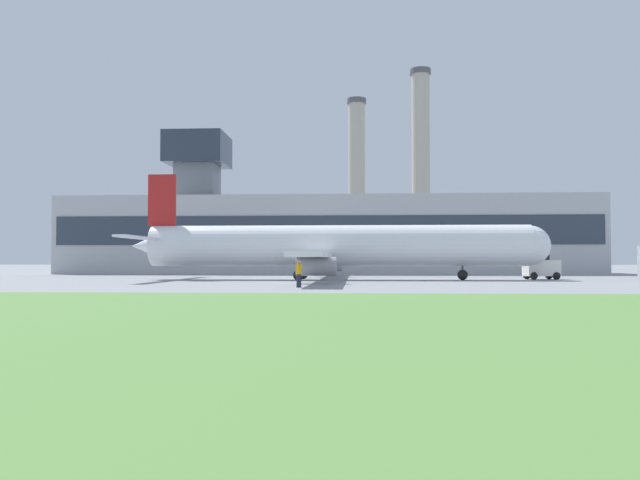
{
  "coord_description": "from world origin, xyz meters",
  "views": [
    {
      "loc": [
        4.08,
        -50.21,
        1.75
      ],
      "look_at": [
        0.75,
        5.79,
        3.59
      ],
      "focal_mm": 35.0,
      "sensor_mm": 36.0,
      "label": 1
    }
  ],
  "objects": [
    {
      "name": "ground_plane",
      "position": [
        0.0,
        0.0,
        0.0
      ],
      "size": [
        400.0,
        400.0,
        0.0
      ],
      "primitive_type": "plane",
      "color": "gray"
    },
    {
      "name": "grass_strip",
      "position": [
        0.0,
        -36.5,
        0.03
      ],
      "size": [
        240.0,
        37.0,
        0.06
      ],
      "color": "#5B8942",
      "rests_on": "ground_plane"
    },
    {
      "name": "terminal_building",
      "position": [
        -1.06,
        33.96,
        5.34
      ],
      "size": [
        68.74,
        16.07,
        19.09
      ],
      "color": "#B2B2B7",
      "rests_on": "ground_plane"
    },
    {
      "name": "smokestack_left",
      "position": [
        4.06,
        73.2,
        17.14
      ],
      "size": [
        3.79,
        3.79,
        33.97
      ],
      "color": "#B2A899",
      "rests_on": "ground_plane"
    },
    {
      "name": "smokestack_right",
      "position": [
        16.59,
        71.98,
        19.82
      ],
      "size": [
        4.05,
        4.05,
        39.31
      ],
      "color": "#B2A899",
      "rests_on": "ground_plane"
    },
    {
      "name": "airplane",
      "position": [
        1.93,
        5.79,
        3.01
      ],
      "size": [
        37.68,
        34.81,
        9.64
      ],
      "color": "white",
      "rests_on": "ground_plane"
    },
    {
      "name": "pushback_tug",
      "position": [
        20.98,
        8.07,
        1.01
      ],
      "size": [
        3.24,
        2.52,
        2.28
      ],
      "color": "white",
      "rests_on": "ground_plane"
    },
    {
      "name": "ground_crew_person",
      "position": [
        0.33,
        -10.13,
        0.9
      ],
      "size": [
        0.5,
        0.5,
        1.76
      ],
      "color": "#23283D",
      "rests_on": "ground_plane"
    }
  ]
}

